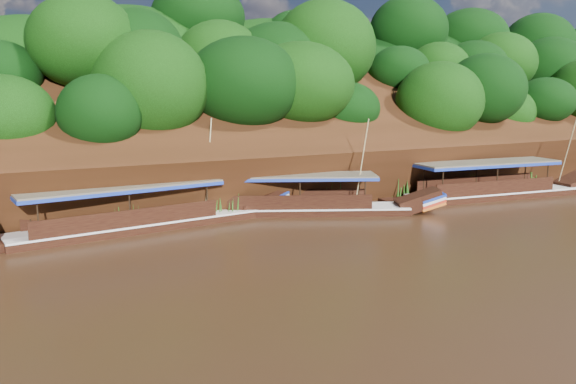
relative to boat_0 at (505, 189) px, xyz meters
name	(u,v)px	position (x,y,z in m)	size (l,w,h in m)	color
ground	(409,242)	(-14.37, -6.59, -0.61)	(160.00, 160.00, 0.00)	black
riverbank	(238,159)	(-14.38, 16.14, 1.28)	(120.00, 30.06, 19.40)	#321A0B
boat_0	(505,189)	(0.00, 0.00, 0.00)	(16.72, 4.34, 6.34)	black
boat_1	(323,205)	(-14.77, 1.31, -0.04)	(14.07, 7.92, 6.46)	black
boat_2	(154,218)	(-25.18, 2.48, -0.02)	(16.63, 4.11, 6.54)	black
reeds	(274,199)	(-17.46, 2.82, 0.28)	(50.81, 2.45, 2.05)	#275F17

